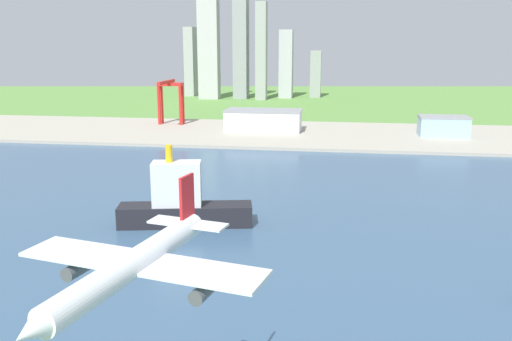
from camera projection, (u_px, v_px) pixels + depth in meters
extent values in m
plane|color=#5D9041|center=(250.00, 195.00, 275.38)|extent=(2400.00, 2400.00, 0.00)
cube|color=#385675|center=(226.00, 235.00, 217.62)|extent=(840.00, 360.00, 0.15)
cube|color=#A8A393|center=(286.00, 134.00, 457.94)|extent=(840.00, 140.00, 2.50)
cylinder|color=silver|center=(134.00, 263.00, 75.43)|extent=(11.40, 35.98, 3.93)
cone|color=silver|center=(31.00, 331.00, 57.65)|extent=(4.56, 5.01, 3.73)
cube|color=silver|center=(141.00, 263.00, 77.20)|extent=(38.26, 15.60, 0.50)
cube|color=red|center=(187.00, 203.00, 89.17)|extent=(1.40, 4.32, 9.43)
cube|color=silver|center=(188.00, 223.00, 89.97)|extent=(14.01, 6.70, 0.36)
cylinder|color=#4C4F54|center=(203.00, 291.00, 73.08)|extent=(3.17, 5.38, 2.16)
cylinder|color=#4C4F54|center=(77.00, 269.00, 80.35)|extent=(3.17, 5.38, 2.16)
cube|color=black|center=(186.00, 215.00, 228.50)|extent=(57.69, 23.23, 9.00)
cube|color=silver|center=(177.00, 184.00, 225.20)|extent=(21.94, 14.10, 18.59)
cylinder|color=yellow|center=(169.00, 154.00, 222.12)|extent=(2.93, 2.93, 7.20)
cube|color=red|center=(159.00, 105.00, 499.32)|extent=(2.20, 2.20, 35.71)
cube|color=red|center=(180.00, 106.00, 496.28)|extent=(2.20, 2.20, 35.71)
cube|color=red|center=(162.00, 104.00, 507.01)|extent=(2.20, 2.20, 35.71)
cube|color=red|center=(183.00, 105.00, 503.98)|extent=(2.20, 2.20, 35.71)
cube|color=red|center=(170.00, 84.00, 497.25)|extent=(22.96, 10.00, 2.80)
cube|color=red|center=(166.00, 82.00, 486.00)|extent=(2.60, 44.13, 2.60)
cube|color=silver|center=(264.00, 121.00, 464.86)|extent=(64.28, 31.91, 16.95)
cube|color=gray|center=(264.00, 110.00, 462.79)|extent=(65.56, 32.55, 1.20)
cube|color=#99BCD1|center=(443.00, 127.00, 436.05)|extent=(38.25, 23.12, 15.35)
cube|color=gray|center=(444.00, 117.00, 434.16)|extent=(39.01, 23.58, 1.20)
cube|color=#A5A6A6|center=(191.00, 62.00, 804.17)|extent=(14.20, 26.12, 100.75)
cube|color=#B5B4B8|center=(209.00, 42.00, 750.26)|extent=(27.98, 20.17, 158.37)
cube|color=gray|center=(241.00, 43.00, 755.80)|extent=(19.53, 25.48, 154.94)
cube|color=#999E9B|center=(261.00, 51.00, 743.04)|extent=(14.57, 19.63, 132.35)
cube|color=#B2B3BA|center=(286.00, 64.00, 773.77)|extent=(18.89, 25.14, 96.06)
cube|color=#939996|center=(316.00, 74.00, 785.58)|extent=(15.35, 20.15, 67.09)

